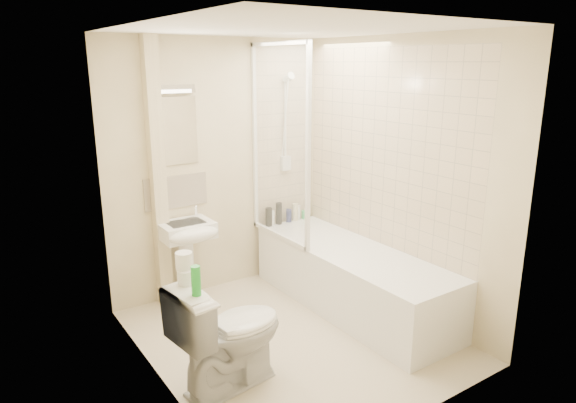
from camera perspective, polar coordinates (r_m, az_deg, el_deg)
floor at (r=4.35m, az=0.49°, el=-14.76°), size 2.50×2.50×0.00m
wall_back at (r=4.94m, az=-7.78°, el=3.73°), size 2.20×0.02×2.40m
wall_left at (r=3.41m, az=-14.86°, el=-1.89°), size 0.02×2.50×2.40m
wall_right at (r=4.59m, az=11.90°, el=2.66°), size 0.02×2.50×2.40m
ceiling at (r=3.77m, az=0.58°, el=18.68°), size 2.20×2.50×0.02m
tile_back at (r=5.26m, az=-0.44°, el=7.06°), size 0.70×0.01×1.75m
tile_right at (r=4.63m, az=10.73°, el=5.67°), size 0.01×2.10×1.75m
pipe_boxing at (r=4.65m, az=-14.28°, el=2.68°), size 0.12×0.12×2.40m
splashback at (r=4.80m, az=-12.34°, el=1.08°), size 0.60×0.02×0.30m
mirror at (r=4.69m, az=-12.71°, el=7.60°), size 0.46×0.01×0.60m
strip_light at (r=4.64m, az=-12.87°, el=12.11°), size 0.42×0.07×0.07m
bathtub at (r=4.73m, az=7.10°, el=-8.36°), size 0.70×2.10×0.55m
shower_screen at (r=4.71m, az=-1.01°, el=6.39°), size 0.04×0.92×1.80m
shower_fixture at (r=5.21m, az=-0.19°, el=8.32°), size 0.10×0.16×0.99m
pedestal_sink at (r=4.71m, az=-11.02°, el=-4.21°), size 0.46×0.45×0.90m
bottle_black_a at (r=5.24m, az=-2.14°, el=-1.73°), size 0.07×0.07×0.19m
bottle_white_a at (r=5.27m, az=-1.78°, el=-1.85°), size 0.05×0.05×0.15m
bottle_black_b at (r=5.30m, az=-1.02°, el=-1.33°), size 0.06×0.06×0.22m
bottle_blue at (r=5.38m, az=0.09°, el=-1.57°), size 0.06×0.06×0.14m
bottle_cream at (r=5.41m, az=0.78°, el=-1.18°), size 0.06×0.06×0.19m
bottle_white_b at (r=5.44m, az=1.13°, el=-1.26°), size 0.05×0.05×0.16m
bottle_green at (r=5.49m, az=1.79°, el=-1.46°), size 0.06×0.06×0.09m
toilet at (r=3.61m, az=-6.52°, el=-14.29°), size 0.65×0.90×0.80m
toilet_roll_lower at (r=3.38m, az=-11.33°, el=-8.25°), size 0.10×0.10×0.10m
toilet_roll_upper at (r=3.36m, az=-11.48°, el=-6.46°), size 0.11×0.11×0.11m
green_bottle at (r=3.19m, az=-10.19°, el=-8.67°), size 0.06×0.06×0.19m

